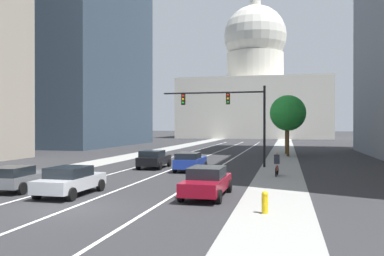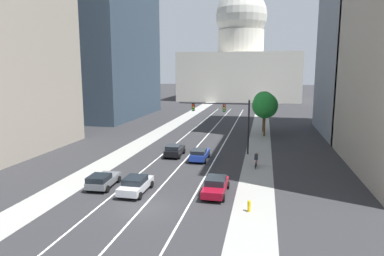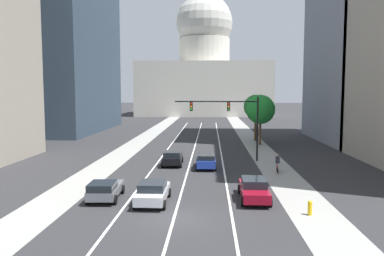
# 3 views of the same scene
# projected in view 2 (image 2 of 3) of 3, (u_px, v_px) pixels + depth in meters

# --- Properties ---
(ground_plane) EXTENTS (400.00, 400.00, 0.00)m
(ground_plane) POSITION_uv_depth(u_px,v_px,m) (215.00, 126.00, 65.34)
(ground_plane) COLOR #2B2B2D
(sidewalk_left) EXTENTS (3.27, 130.00, 0.01)m
(sidewalk_left) POSITION_uv_depth(u_px,v_px,m) (165.00, 129.00, 62.23)
(sidewalk_left) COLOR gray
(sidewalk_left) RESTS_ON ground
(sidewalk_right) EXTENTS (3.27, 130.00, 0.01)m
(sidewalk_right) POSITION_uv_depth(u_px,v_px,m) (260.00, 133.00, 58.79)
(sidewalk_right) COLOR gray
(sidewalk_right) RESTS_ON ground
(lane_stripe_left) EXTENTS (0.16, 90.00, 0.01)m
(lane_stripe_left) POSITION_uv_depth(u_px,v_px,m) (178.00, 141.00, 51.55)
(lane_stripe_left) COLOR white
(lane_stripe_left) RESTS_ON ground
(lane_stripe_center) EXTENTS (0.16, 90.00, 0.01)m
(lane_stripe_center) POSITION_uv_depth(u_px,v_px,m) (201.00, 142.00, 50.86)
(lane_stripe_center) COLOR white
(lane_stripe_center) RESTS_ON ground
(lane_stripe_right) EXTENTS (0.16, 90.00, 0.01)m
(lane_stripe_right) POSITION_uv_depth(u_px,v_px,m) (224.00, 143.00, 50.16)
(lane_stripe_right) COLOR white
(lane_stripe_right) RESTS_ON ground
(office_tower_far_left) EXTENTS (16.34, 30.59, 46.43)m
(office_tower_far_left) POSITION_uv_depth(u_px,v_px,m) (105.00, 12.00, 76.54)
(office_tower_far_left) COLOR #334251
(office_tower_far_left) RESTS_ON ground
(capitol_building) EXTENTS (41.28, 26.14, 39.71)m
(capitol_building) POSITION_uv_depth(u_px,v_px,m) (240.00, 60.00, 123.80)
(capitol_building) COLOR beige
(capitol_building) RESTS_ON ground
(car_gray) EXTENTS (2.19, 4.10, 1.38)m
(car_gray) POSITION_uv_depth(u_px,v_px,m) (102.00, 180.00, 31.16)
(car_gray) COLOR slate
(car_gray) RESTS_ON ground
(car_blue) EXTENTS (2.01, 4.31, 1.47)m
(car_blue) POSITION_uv_depth(u_px,v_px,m) (200.00, 154.00, 40.58)
(car_blue) COLOR #1E389E
(car_blue) RESTS_ON ground
(car_crimson) EXTENTS (2.02, 4.78, 1.48)m
(car_crimson) POSITION_uv_depth(u_px,v_px,m) (216.00, 186.00, 29.57)
(car_crimson) COLOR maroon
(car_crimson) RESTS_ON ground
(car_silver) EXTENTS (2.08, 4.39, 1.46)m
(car_silver) POSITION_uv_depth(u_px,v_px,m) (136.00, 184.00, 29.88)
(car_silver) COLOR #B2B5BA
(car_silver) RESTS_ON ground
(car_black) EXTENTS (2.09, 4.24, 1.50)m
(car_black) POSITION_uv_depth(u_px,v_px,m) (174.00, 150.00, 42.62)
(car_black) COLOR black
(car_black) RESTS_ON ground
(traffic_signal_mast) EXTENTS (8.96, 0.39, 6.90)m
(traffic_signal_mast) POSITION_uv_depth(u_px,v_px,m) (226.00, 115.00, 43.52)
(traffic_signal_mast) COLOR black
(traffic_signal_mast) RESTS_ON ground
(fire_hydrant) EXTENTS (0.26, 0.35, 0.91)m
(fire_hydrant) POSITION_uv_depth(u_px,v_px,m) (249.00, 206.00, 25.92)
(fire_hydrant) COLOR yellow
(fire_hydrant) RESTS_ON ground
(cyclist) EXTENTS (0.38, 1.70, 1.72)m
(cyclist) POSITION_uv_depth(u_px,v_px,m) (256.00, 160.00, 37.72)
(cyclist) COLOR black
(cyclist) RESTS_ON ground
(street_tree_mid_right) EXTENTS (4.09, 4.09, 7.02)m
(street_tree_mid_right) POSITION_uv_depth(u_px,v_px,m) (265.00, 106.00, 54.98)
(street_tree_mid_right) COLOR #51381E
(street_tree_mid_right) RESTS_ON ground
(street_tree_near_right) EXTENTS (3.62, 3.62, 7.01)m
(street_tree_near_right) POSITION_uv_depth(u_px,v_px,m) (264.00, 102.00, 59.02)
(street_tree_near_right) COLOR #51381E
(street_tree_near_right) RESTS_ON ground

